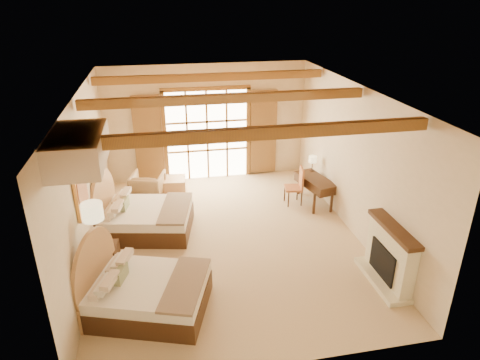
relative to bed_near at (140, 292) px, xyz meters
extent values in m
plane|color=#D1BA8E|center=(1.82, 1.93, -0.38)|extent=(7.00, 7.00, 0.00)
plane|color=beige|center=(1.82, 5.43, 1.22)|extent=(5.50, 0.00, 5.50)
plane|color=beige|center=(-0.93, 1.93, 1.22)|extent=(0.00, 7.00, 7.00)
plane|color=beige|center=(4.57, 1.93, 1.22)|extent=(0.00, 7.00, 7.00)
plane|color=#B67732|center=(1.82, 1.93, 2.82)|extent=(7.00, 7.00, 0.00)
cube|color=white|center=(1.82, 5.39, 0.87)|extent=(2.20, 0.02, 2.50)
cube|color=olive|center=(0.22, 5.36, 0.87)|extent=(0.75, 0.06, 2.40)
cube|color=olive|center=(3.42, 5.36, 0.87)|extent=(0.75, 0.06, 2.40)
cube|color=#F1E9C5|center=(4.44, -0.07, 0.17)|extent=(0.25, 1.30, 1.10)
cube|color=black|center=(4.37, -0.07, 0.07)|extent=(0.18, 0.80, 0.60)
cube|color=#F1E9C5|center=(4.35, -0.07, -0.33)|extent=(0.45, 1.40, 0.10)
cube|color=#432317|center=(4.43, -0.07, 0.74)|extent=(0.30, 1.40, 0.08)
cube|color=gold|center=(-0.89, 1.18, 1.37)|extent=(0.05, 0.95, 0.75)
cube|color=#E2874B|center=(-0.86, 1.18, 1.37)|extent=(0.02, 0.82, 0.62)
cube|color=beige|center=(-0.58, -0.07, 2.57)|extent=(0.70, 1.40, 0.45)
cube|color=#432317|center=(0.14, 0.00, -0.19)|extent=(2.23, 1.94, 0.37)
cube|color=white|center=(0.14, 0.00, 0.09)|extent=(2.19, 1.90, 0.20)
cube|color=gray|center=(0.78, 0.00, 0.20)|extent=(0.99, 1.55, 0.05)
cube|color=gray|center=(-0.30, 0.00, 0.30)|extent=(0.22, 0.40, 0.22)
cube|color=#432317|center=(0.09, 2.61, -0.19)|extent=(2.17, 1.81, 0.37)
cube|color=white|center=(0.09, 2.61, 0.10)|extent=(2.13, 1.77, 0.21)
cube|color=gray|center=(0.75, 2.61, 0.21)|extent=(0.86, 1.57, 0.05)
cube|color=gray|center=(-0.35, 2.61, 0.32)|extent=(0.19, 0.41, 0.22)
cube|color=#432317|center=(-0.67, 1.15, -0.07)|extent=(0.56, 0.56, 0.62)
cylinder|color=#39251B|center=(-0.68, 0.76, -0.36)|extent=(0.24, 0.24, 0.03)
cylinder|color=#39251B|center=(-0.68, 0.76, 0.37)|extent=(0.04, 0.04, 1.44)
cylinder|color=#FAEAA7|center=(-0.68, 0.76, 1.17)|extent=(0.36, 0.36, 0.30)
imported|color=#A27D51|center=(0.13, 4.22, -0.01)|extent=(0.97, 0.98, 0.73)
cube|color=tan|center=(0.80, 4.48, -0.16)|extent=(0.64, 0.64, 0.43)
cube|color=#432317|center=(4.24, 3.25, 0.27)|extent=(0.79, 1.32, 0.04)
cube|color=#432317|center=(4.24, 3.25, 0.15)|extent=(0.77, 1.28, 0.19)
cube|color=#B86C43|center=(3.69, 3.31, 0.05)|extent=(0.48, 0.48, 0.06)
cube|color=#B86C43|center=(3.88, 3.31, 0.33)|extent=(0.11, 0.42, 0.52)
cylinder|color=#39251B|center=(4.32, 3.74, 0.30)|extent=(0.12, 0.12, 0.02)
cylinder|color=#39251B|center=(4.32, 3.74, 0.44)|extent=(0.02, 0.02, 0.28)
cylinder|color=#FAEAA7|center=(4.32, 3.74, 0.61)|extent=(0.20, 0.20, 0.16)
camera|label=1|loc=(0.53, -5.91, 4.55)|focal=32.00mm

